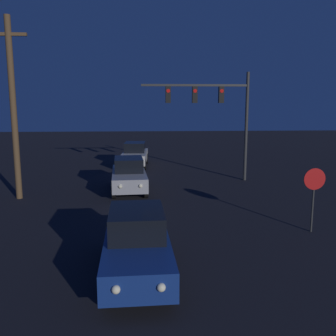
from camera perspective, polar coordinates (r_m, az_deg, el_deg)
The scene contains 6 objects.
car_near at distance 9.79m, azimuth -4.75°, elevation -11.29°, with size 1.79×4.50×1.68m.
car_mid at distance 18.80m, azimuth -5.98°, elevation -1.03°, with size 1.91×4.53×1.68m.
car_far at distance 26.22m, azimuth -5.07°, elevation 2.07°, with size 1.85×4.52×1.68m.
traffic_signal_mast at distance 21.19m, azimuth 7.25°, elevation 9.32°, with size 5.98×0.30×6.07m.
stop_sign at distance 13.57m, azimuth 21.35°, elevation -2.80°, with size 0.74×0.07×2.22m.
utility_pole at distance 18.29m, azimuth -22.51°, elevation 8.62°, with size 1.58×0.28×8.13m.
Camera 1 is at (-0.95, 0.51, 4.37)m, focal length 40.00 mm.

